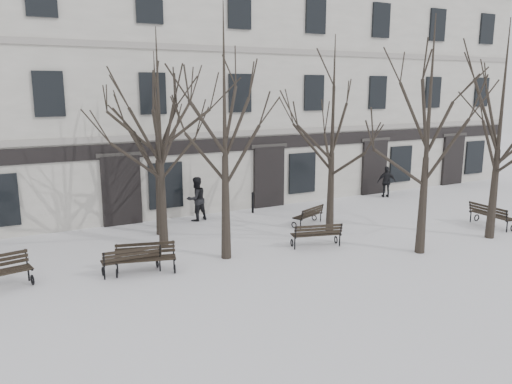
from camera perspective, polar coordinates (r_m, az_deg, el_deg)
ground at (r=15.91m, az=4.43°, el=-8.88°), size 100.00×100.00×0.00m
building at (r=26.76m, az=-10.60°, el=11.35°), size 40.40×10.20×11.40m
tree_1 at (r=16.05m, az=-3.63°, el=10.10°), size 5.76×5.76×8.22m
tree_2 at (r=17.55m, az=19.20°, el=9.03°), size 5.55×5.55×7.94m
tree_3 at (r=20.42m, az=26.32°, el=8.97°), size 5.64×5.64×8.05m
tree_4 at (r=17.76m, az=-11.04°, el=8.87°), size 5.35×5.35×7.64m
tree_5 at (r=19.23m, az=-11.31°, el=7.76°), size 4.86×4.86×6.94m
tree_6 at (r=19.36m, az=8.80°, el=9.03°), size 5.30×5.30×7.57m
bench_1 at (r=15.83m, az=-14.03°, el=-7.45°), size 1.80×0.73×0.89m
bench_2 at (r=18.06m, az=6.93°, el=-4.78°), size 1.87×1.08×0.90m
bench_3 at (r=15.86m, az=-12.50°, el=-7.29°), size 1.91×1.11×0.92m
bench_4 at (r=20.93m, az=6.06°, el=-2.61°), size 1.67×1.14×0.80m
bench_5 at (r=22.70m, az=25.25°, el=-2.36°), size 0.74×1.89×0.94m
bollard_a at (r=20.82m, az=-11.08°, el=-2.24°), size 0.16×0.16×1.21m
bollard_b at (r=22.82m, az=-0.38°, el=-1.12°), size 0.13×0.13×0.97m
pedestrian_b at (r=21.78m, az=-6.78°, el=-3.24°), size 1.09×0.94×1.91m
pedestrian_c at (r=27.15m, az=14.61°, el=-0.56°), size 1.03×0.78×1.63m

